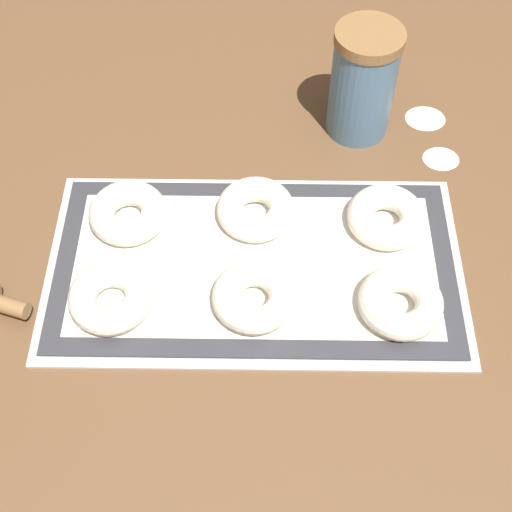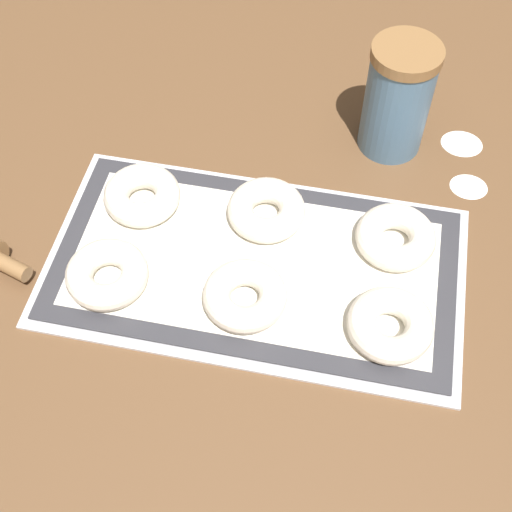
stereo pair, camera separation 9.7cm
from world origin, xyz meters
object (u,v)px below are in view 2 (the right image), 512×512
(bagel_front_left, at_px, (107,274))
(flour_canister, at_px, (398,99))
(bagel_front_right, at_px, (390,325))
(baking_tray, at_px, (256,267))
(bagel_front_center, at_px, (244,295))
(bagel_back_center, at_px, (267,210))
(bagel_back_right, at_px, (396,237))
(bagel_back_left, at_px, (142,195))

(bagel_front_left, height_order, flour_canister, flour_canister)
(bagel_front_left, relative_size, bagel_front_right, 1.00)
(baking_tray, bearing_deg, flour_canister, 60.52)
(bagel_front_left, bearing_deg, bagel_front_center, 1.11)
(bagel_front_left, bearing_deg, baking_tray, 19.95)
(baking_tray, height_order, flour_canister, flour_canister)
(bagel_front_right, relative_size, bagel_back_center, 1.00)
(bagel_front_left, distance_m, bagel_back_right, 0.37)
(bagel_front_center, distance_m, flour_canister, 0.36)
(baking_tray, bearing_deg, bagel_back_right, 20.84)
(baking_tray, relative_size, bagel_front_left, 5.17)
(bagel_front_left, relative_size, flour_canister, 0.61)
(bagel_back_center, bearing_deg, baking_tray, -89.84)
(bagel_front_left, bearing_deg, flour_canister, 45.08)
(bagel_front_center, xyz_separation_m, flour_canister, (0.15, 0.32, 0.06))
(bagel_front_left, distance_m, bagel_front_center, 0.17)
(flour_canister, bearing_deg, baking_tray, -119.48)
(bagel_front_left, relative_size, bagel_back_right, 1.00)
(bagel_back_left, bearing_deg, bagel_front_left, -92.48)
(baking_tray, distance_m, bagel_back_right, 0.18)
(bagel_back_left, height_order, bagel_back_right, same)
(baking_tray, relative_size, bagel_back_left, 5.17)
(bagel_front_right, bearing_deg, bagel_back_left, 158.88)
(bagel_back_center, relative_size, flour_canister, 0.61)
(bagel_front_center, distance_m, bagel_front_right, 0.18)
(bagel_back_left, height_order, flour_canister, flour_canister)
(bagel_front_right, bearing_deg, bagel_back_right, 92.29)
(baking_tray, bearing_deg, bagel_front_center, -93.03)
(flour_canister, bearing_deg, bagel_back_left, -148.75)
(bagel_front_left, xyz_separation_m, bagel_back_right, (0.35, 0.13, 0.00))
(bagel_front_left, height_order, bagel_back_left, same)
(bagel_back_center, distance_m, bagel_back_right, 0.17)
(bagel_front_center, distance_m, bagel_back_right, 0.22)
(baking_tray, xyz_separation_m, bagel_back_right, (0.17, 0.07, 0.02))
(bagel_front_right, distance_m, bagel_back_left, 0.37)
(baking_tray, distance_m, bagel_front_left, 0.19)
(bagel_back_right, xyz_separation_m, flour_canister, (-0.02, 0.20, 0.06))
(bagel_back_right, bearing_deg, bagel_back_left, 179.57)
(baking_tray, xyz_separation_m, flour_canister, (0.15, 0.26, 0.08))
(bagel_front_center, distance_m, bagel_back_center, 0.14)
(bagel_back_left, distance_m, flour_canister, 0.38)
(bagel_front_left, bearing_deg, bagel_back_right, 20.39)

